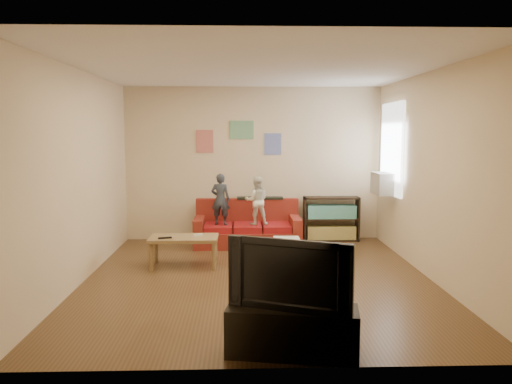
{
  "coord_description": "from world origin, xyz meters",
  "views": [
    {
      "loc": [
        -0.22,
        -6.35,
        1.91
      ],
      "look_at": [
        0.0,
        0.8,
        1.05
      ],
      "focal_mm": 35.0,
      "sensor_mm": 36.0,
      "label": 1
    }
  ],
  "objects_px": {
    "child_a": "(220,199)",
    "coffee_table": "(184,241)",
    "bookshelf": "(331,221)",
    "sofa": "(248,229)",
    "tv_stand": "(292,331)",
    "child_b": "(257,201)",
    "television": "(293,273)",
    "file_box": "(287,246)"
  },
  "relations": [
    {
      "from": "child_a",
      "to": "tv_stand",
      "type": "distance_m",
      "value": 4.22
    },
    {
      "from": "child_a",
      "to": "coffee_table",
      "type": "relative_size",
      "value": 0.89
    },
    {
      "from": "bookshelf",
      "to": "child_b",
      "type": "bearing_deg",
      "value": -161.56
    },
    {
      "from": "file_box",
      "to": "television",
      "type": "distance_m",
      "value": 3.58
    },
    {
      "from": "child_b",
      "to": "television",
      "type": "relative_size",
      "value": 0.76
    },
    {
      "from": "child_a",
      "to": "child_b",
      "type": "height_order",
      "value": "child_a"
    },
    {
      "from": "child_a",
      "to": "television",
      "type": "height_order",
      "value": "child_a"
    },
    {
      "from": "child_b",
      "to": "bookshelf",
      "type": "bearing_deg",
      "value": -165.63
    },
    {
      "from": "tv_stand",
      "to": "television",
      "type": "xyz_separation_m",
      "value": [
        0.0,
        0.0,
        0.52
      ]
    },
    {
      "from": "sofa",
      "to": "television",
      "type": "bearing_deg",
      "value": -85.71
    },
    {
      "from": "tv_stand",
      "to": "child_a",
      "type": "bearing_deg",
      "value": 110.08
    },
    {
      "from": "sofa",
      "to": "bookshelf",
      "type": "height_order",
      "value": "sofa"
    },
    {
      "from": "sofa",
      "to": "child_b",
      "type": "relative_size",
      "value": 2.2
    },
    {
      "from": "bookshelf",
      "to": "tv_stand",
      "type": "xyz_separation_m",
      "value": [
        -1.16,
        -4.55,
        -0.14
      ]
    },
    {
      "from": "bookshelf",
      "to": "file_box",
      "type": "bearing_deg",
      "value": -130.51
    },
    {
      "from": "child_a",
      "to": "child_b",
      "type": "relative_size",
      "value": 1.06
    },
    {
      "from": "file_box",
      "to": "television",
      "type": "relative_size",
      "value": 0.37
    },
    {
      "from": "sofa",
      "to": "tv_stand",
      "type": "height_order",
      "value": "sofa"
    },
    {
      "from": "child_b",
      "to": "coffee_table",
      "type": "bearing_deg",
      "value": 44.47
    },
    {
      "from": "bookshelf",
      "to": "file_box",
      "type": "xyz_separation_m",
      "value": [
        -0.88,
        -1.03,
        -0.21
      ]
    },
    {
      "from": "sofa",
      "to": "television",
      "type": "distance_m",
      "value": 4.3
    },
    {
      "from": "coffee_table",
      "to": "sofa",
      "type": "bearing_deg",
      "value": 56.07
    },
    {
      "from": "sofa",
      "to": "file_box",
      "type": "xyz_separation_m",
      "value": [
        0.6,
        -0.75,
        -0.12
      ]
    },
    {
      "from": "child_a",
      "to": "bookshelf",
      "type": "xyz_separation_m",
      "value": [
        1.93,
        0.44,
        -0.46
      ]
    },
    {
      "from": "child_b",
      "to": "television",
      "type": "xyz_separation_m",
      "value": [
        0.17,
        -4.11,
        -0.05
      ]
    },
    {
      "from": "child_b",
      "to": "coffee_table",
      "type": "distance_m",
      "value": 1.67
    },
    {
      "from": "tv_stand",
      "to": "television",
      "type": "height_order",
      "value": "television"
    },
    {
      "from": "sofa",
      "to": "tv_stand",
      "type": "distance_m",
      "value": 4.28
    },
    {
      "from": "sofa",
      "to": "bookshelf",
      "type": "xyz_separation_m",
      "value": [
        1.48,
        0.28,
        0.08
      ]
    },
    {
      "from": "bookshelf",
      "to": "sofa",
      "type": "bearing_deg",
      "value": -169.15
    },
    {
      "from": "tv_stand",
      "to": "bookshelf",
      "type": "bearing_deg",
      "value": 85.1
    },
    {
      "from": "child_b",
      "to": "tv_stand",
      "type": "distance_m",
      "value": 4.15
    },
    {
      "from": "coffee_table",
      "to": "bookshelf",
      "type": "height_order",
      "value": "bookshelf"
    },
    {
      "from": "child_a",
      "to": "tv_stand",
      "type": "height_order",
      "value": "child_a"
    },
    {
      "from": "coffee_table",
      "to": "bookshelf",
      "type": "distance_m",
      "value": 2.93
    },
    {
      "from": "coffee_table",
      "to": "tv_stand",
      "type": "xyz_separation_m",
      "value": [
        1.25,
        -2.89,
        -0.16
      ]
    },
    {
      "from": "child_a",
      "to": "tv_stand",
      "type": "relative_size",
      "value": 0.77
    },
    {
      "from": "bookshelf",
      "to": "tv_stand",
      "type": "distance_m",
      "value": 4.7
    },
    {
      "from": "file_box",
      "to": "television",
      "type": "bearing_deg",
      "value": -94.53
    },
    {
      "from": "bookshelf",
      "to": "file_box",
      "type": "height_order",
      "value": "bookshelf"
    },
    {
      "from": "child_b",
      "to": "file_box",
      "type": "height_order",
      "value": "child_b"
    },
    {
      "from": "file_box",
      "to": "tv_stand",
      "type": "height_order",
      "value": "tv_stand"
    }
  ]
}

